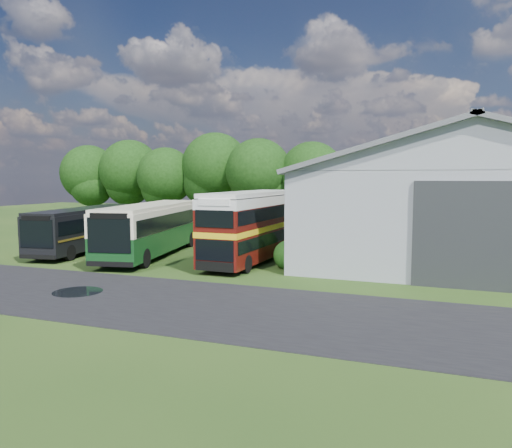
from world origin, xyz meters
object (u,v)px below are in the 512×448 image
at_px(bus_green_single, 152,228).
at_px(bus_maroon_double, 251,227).
at_px(bus_dark_single, 86,228).
at_px(storage_shed, 465,192).

bearing_deg(bus_green_single, bus_maroon_double, -10.71).
distance_m(bus_maroon_double, bus_dark_single, 12.41).
relative_size(storage_shed, bus_dark_single, 2.21).
relative_size(bus_maroon_double, bus_dark_single, 0.89).
xyz_separation_m(storage_shed, bus_dark_single, (-24.56, -8.68, -2.56)).
relative_size(bus_green_single, bus_maroon_double, 1.26).
bearing_deg(bus_dark_single, bus_maroon_double, -9.10).
distance_m(bus_green_single, bus_dark_single, 5.40).
height_order(storage_shed, bus_maroon_double, storage_shed).
bearing_deg(bus_maroon_double, storage_shed, 36.46).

